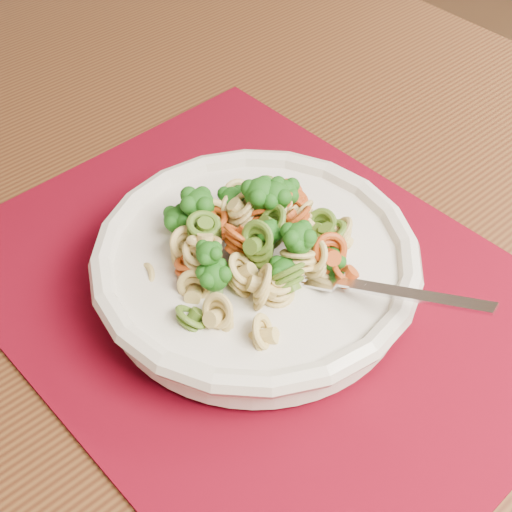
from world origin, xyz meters
The scene contains 5 objects.
dining_table centered at (-0.73, -0.20, 0.61)m, with size 1.57×1.25×0.71m.
placemat centered at (-0.76, -0.28, 0.71)m, with size 0.50×0.39×0.00m, color #660413.
pasta_bowl centered at (-0.77, -0.28, 0.74)m, with size 0.27×0.27×0.05m.
pasta_broccoli_heap centered at (-0.77, -0.28, 0.76)m, with size 0.23×0.23×0.06m, color tan, non-canonical shape.
fork centered at (-0.70, -0.28, 0.76)m, with size 0.19×0.02×0.01m, color silver, non-canonical shape.
Camera 1 is at (-0.56, -0.62, 1.17)m, focal length 50.00 mm.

